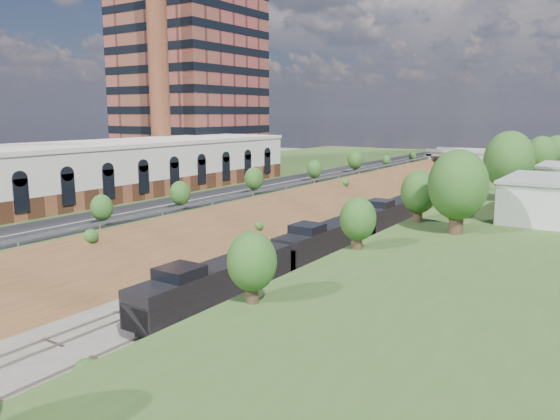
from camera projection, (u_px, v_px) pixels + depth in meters
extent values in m
cube|color=#365824|center=(193.00, 191.00, 93.19)|extent=(44.00, 180.00, 5.00)
cube|color=brown|center=(303.00, 219.00, 81.72)|extent=(10.00, 180.00, 10.00)
cube|color=brown|center=(450.00, 238.00, 69.81)|extent=(10.00, 180.00, 10.00)
cube|color=gray|center=(354.00, 225.00, 77.16)|extent=(1.58, 180.00, 0.18)
cube|color=gray|center=(389.00, 229.00, 74.34)|extent=(1.58, 180.00, 0.18)
cube|color=black|center=(278.00, 184.00, 83.27)|extent=(8.00, 180.00, 0.10)
cube|color=#99999E|center=(301.00, 182.00, 80.96)|extent=(0.06, 171.00, 0.30)
cube|color=brown|center=(107.00, 187.00, 71.76)|extent=(14.00, 62.00, 2.20)
cube|color=beige|center=(105.00, 162.00, 71.19)|extent=(14.00, 62.00, 4.30)
cube|color=beige|center=(104.00, 144.00, 70.77)|extent=(14.30, 62.30, 0.50)
cube|color=brown|center=(189.00, 53.00, 104.70)|extent=(22.00, 22.00, 44.00)
cylinder|color=brown|center=(158.00, 54.00, 87.57)|extent=(3.20, 3.20, 40.00)
cube|color=gray|center=(433.00, 166.00, 132.42)|extent=(1.50, 8.00, 6.20)
cube|color=gray|center=(536.00, 171.00, 119.97)|extent=(1.50, 8.00, 6.20)
cube|color=gray|center=(483.00, 155.00, 125.65)|extent=(24.00, 8.00, 1.00)
cube|color=gray|center=(478.00, 152.00, 122.22)|extent=(24.00, 0.30, 0.80)
cube|color=gray|center=(487.00, 150.00, 128.80)|extent=(24.00, 0.30, 0.80)
cube|color=silver|center=(555.00, 200.00, 55.23)|extent=(9.00, 12.00, 4.00)
cylinder|color=#473323|center=(456.00, 219.00, 49.01)|extent=(1.30, 1.30, 2.62)
ellipsoid|color=#1E531D|center=(458.00, 185.00, 48.45)|extent=(5.25, 5.25, 6.30)
cylinder|color=#473323|center=(63.00, 229.00, 48.28)|extent=(0.66, 0.66, 1.22)
ellipsoid|color=#1E531D|center=(62.00, 213.00, 48.02)|extent=(2.45, 2.45, 2.94)
cube|color=black|center=(167.00, 326.00, 39.76)|extent=(2.40, 4.00, 0.90)
cube|color=black|center=(218.00, 281.00, 44.22)|extent=(2.94, 17.63, 2.81)
cube|color=black|center=(151.00, 314.00, 38.29)|extent=(2.70, 3.00, 1.80)
cube|color=silver|center=(150.00, 301.00, 38.12)|extent=(2.70, 3.00, 0.15)
cube|color=black|center=(180.00, 272.00, 40.35)|extent=(2.88, 3.10, 0.90)
cube|color=black|center=(327.00, 238.00, 59.53)|extent=(2.94, 17.63, 2.81)
cube|color=black|center=(392.00, 212.00, 74.85)|extent=(2.94, 17.63, 2.81)
cube|color=brown|center=(489.00, 172.00, 121.56)|extent=(2.94, 94.16, 3.53)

